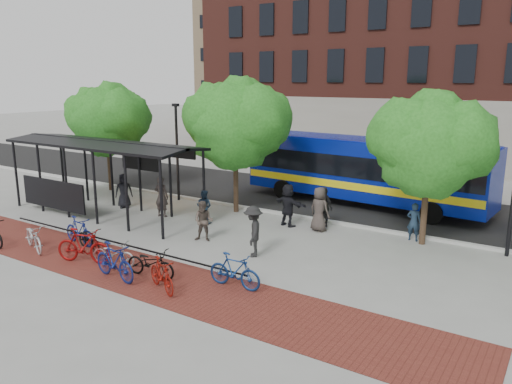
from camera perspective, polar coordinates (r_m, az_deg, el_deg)
The scene contains 30 objects.
ground at distance 20.31m, azimuth -0.75°, elevation -5.47°, with size 160.00×160.00×0.00m, color #9E9E99.
asphalt_street at distance 27.07m, azimuth 8.71°, elevation -0.94°, with size 160.00×8.00×0.01m, color black.
curb at distance 23.58m, azimuth 4.67°, elevation -2.76°, with size 160.00×0.25×0.12m, color #B7B7B2.
brick_strip at distance 18.01m, azimuth -15.19°, elevation -8.37°, with size 24.00×3.00×0.01m, color maroon.
bike_rack_rail at distance 19.49m, azimuth -15.79°, elevation -6.78°, with size 12.00×0.05×0.95m, color black.
building_tower at distance 62.67m, azimuth 7.99°, elevation 20.62°, with size 22.00×22.00×30.00m, color #7A664C.
bus_shelter at distance 24.68m, azimuth -17.36°, elevation 4.38°, with size 10.60×3.07×3.60m.
tree_a at distance 29.88m, azimuth -16.53°, elevation 8.20°, with size 4.90×4.00×6.18m.
tree_b at distance 23.77m, azimuth -2.12°, elevation 8.19°, with size 5.15×4.20×6.47m.
tree_c at distance 20.05m, azimuth 19.51°, elevation 5.44°, with size 4.66×3.80×5.92m.
lamp_post_left at distance 26.70m, azimuth -9.01°, elevation 4.85°, with size 0.35×0.20×5.12m.
bus at distance 26.04m, azimuth 12.20°, elevation 2.77°, with size 12.83×3.81×3.41m.
bike_2 at distance 20.74m, azimuth -24.04°, elevation -4.71°, with size 0.70×2.00×1.05m, color #B4B4B7.
bike_3 at distance 20.79m, azimuth -19.57°, elevation -4.20°, with size 0.52×1.85×1.11m, color navy.
bike_4 at distance 20.03m, azimuth -18.54°, elevation -5.08°, with size 0.60×1.71×0.90m, color black.
bike_5 at distance 18.69m, azimuth -19.13°, elevation -5.83°, with size 0.59×2.09×1.26m, color maroon.
bike_6 at distance 18.16m, azimuth -15.97°, elevation -6.77°, with size 0.59×1.69×0.89m, color #A7A7AA.
bike_7 at distance 16.90m, azimuth -15.88°, elevation -7.64°, with size 0.57×2.03×1.22m, color navy.
bike_8 at distance 16.84m, azimuth -11.95°, elevation -7.93°, with size 0.65×1.86×0.98m, color black.
bike_9 at distance 15.74m, azimuth -10.73°, elevation -9.27°, with size 0.49×1.72×1.03m, color maroon.
bike_11 at distance 15.67m, azimuth -2.47°, elevation -9.00°, with size 0.52×1.85×1.11m, color navy.
pedestrian_0 at distance 25.94m, azimuth -14.87°, elevation 0.13°, with size 0.85×0.55×1.74m, color black.
pedestrian_1 at distance 23.84m, azimuth -10.75°, elevation -0.50°, with size 0.71×0.47×1.95m, color #3A312E.
pedestrian_2 at distance 22.50m, azimuth -5.96°, elevation -1.67°, with size 0.75×0.58×1.54m, color #1A2A3D.
pedestrian_4 at distance 22.10m, azimuth 7.76°, elevation -1.68°, with size 1.04×0.43×1.77m, color black.
pedestrian_5 at distance 21.97m, azimuth 3.67°, elevation -1.51°, with size 1.76×0.56×1.90m, color black.
pedestrian_6 at distance 21.38m, azimuth 7.25°, elevation -1.96°, with size 0.94×0.61×1.92m, color #413834.
pedestrian_7 at distance 20.98m, azimuth 17.60°, elevation -3.27°, with size 0.57×0.37×1.55m, color #1E3248.
pedestrian_8 at distance 20.05m, azimuth -6.00°, elevation -3.33°, with size 0.80×0.62×1.64m, color brown.
pedestrian_9 at distance 18.22m, azimuth -0.33°, elevation -4.52°, with size 1.22×0.70×1.89m, color black.
Camera 1 is at (10.74, -16.02, 6.38)m, focal length 35.00 mm.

